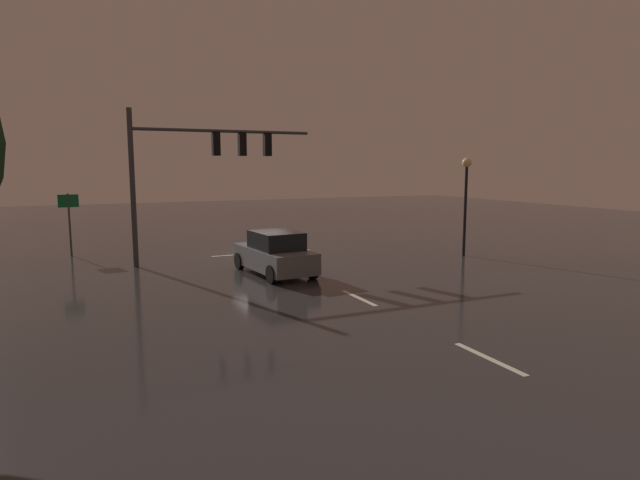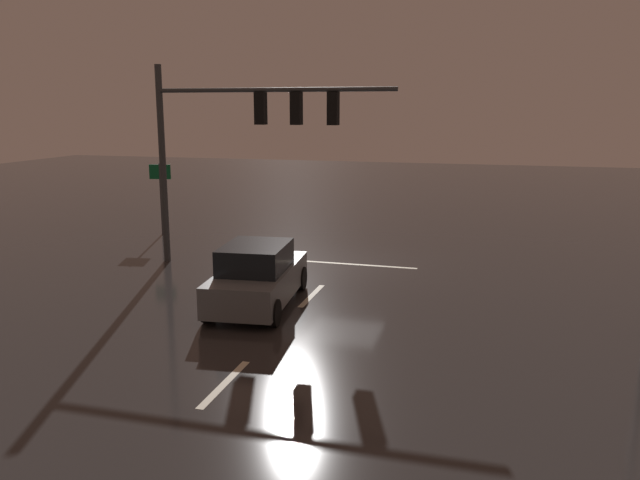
% 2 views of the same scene
% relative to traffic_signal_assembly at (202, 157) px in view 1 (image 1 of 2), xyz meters
% --- Properties ---
extents(ground_plane, '(80.00, 80.00, 0.00)m').
position_rel_traffic_signal_assembly_xyz_m(ground_plane, '(-3.08, -1.33, -4.60)').
color(ground_plane, '#2D2B2B').
extents(traffic_signal_assembly, '(7.98, 0.47, 6.58)m').
position_rel_traffic_signal_assembly_xyz_m(traffic_signal_assembly, '(0.00, 0.00, 0.00)').
color(traffic_signal_assembly, '#383A3D').
rests_on(traffic_signal_assembly, ground_plane).
extents(lane_dash_far, '(0.16, 2.20, 0.01)m').
position_rel_traffic_signal_assembly_xyz_m(lane_dash_far, '(-3.08, 2.67, -4.59)').
color(lane_dash_far, beige).
rests_on(lane_dash_far, ground_plane).
extents(lane_dash_mid, '(0.16, 2.20, 0.01)m').
position_rel_traffic_signal_assembly_xyz_m(lane_dash_mid, '(-3.08, 8.67, -4.59)').
color(lane_dash_mid, beige).
rests_on(lane_dash_mid, ground_plane).
extents(lane_dash_near, '(0.16, 2.20, 0.01)m').
position_rel_traffic_signal_assembly_xyz_m(lane_dash_near, '(-3.08, 14.67, -4.59)').
color(lane_dash_near, beige).
rests_on(lane_dash_near, ground_plane).
extents(stop_bar, '(5.00, 0.16, 0.01)m').
position_rel_traffic_signal_assembly_xyz_m(stop_bar, '(-3.08, -1.18, -4.59)').
color(stop_bar, beige).
rests_on(stop_bar, ground_plane).
extents(car_approaching, '(2.25, 4.50, 1.70)m').
position_rel_traffic_signal_assembly_xyz_m(car_approaching, '(-1.93, 3.88, -3.80)').
color(car_approaching, slate).
rests_on(car_approaching, ground_plane).
extents(street_lamp_left_kerb, '(0.44, 0.44, 4.60)m').
position_rel_traffic_signal_assembly_xyz_m(street_lamp_left_kerb, '(-11.50, 3.57, -1.34)').
color(street_lamp_left_kerb, black).
rests_on(street_lamp_left_kerb, ground_plane).
extents(route_sign, '(0.90, 0.19, 2.95)m').
position_rel_traffic_signal_assembly_xyz_m(route_sign, '(5.41, -4.17, -2.47)').
color(route_sign, '#383A3D').
rests_on(route_sign, ground_plane).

